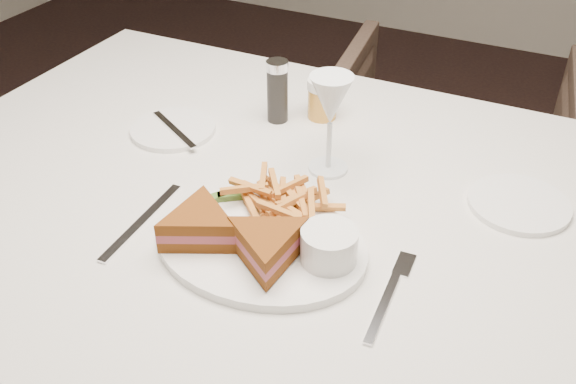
# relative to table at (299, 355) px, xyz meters

# --- Properties ---
(ground) EXTENTS (5.00, 5.00, 0.00)m
(ground) POSITION_rel_table_xyz_m (-0.24, 0.15, -0.38)
(ground) COLOR black
(ground) RESTS_ON ground
(table) EXTENTS (1.44, 0.96, 0.75)m
(table) POSITION_rel_table_xyz_m (0.00, 0.00, 0.00)
(table) COLOR silver
(table) RESTS_ON ground
(chair_far) EXTENTS (0.75, 0.71, 0.70)m
(chair_far) POSITION_rel_table_xyz_m (0.07, 0.88, -0.03)
(chair_far) COLOR #4C3A2E
(chair_far) RESTS_ON ground
(table_setting) EXTENTS (0.79, 0.63, 0.18)m
(table_setting) POSITION_rel_table_xyz_m (-0.01, -0.04, 0.41)
(table_setting) COLOR white
(table_setting) RESTS_ON table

